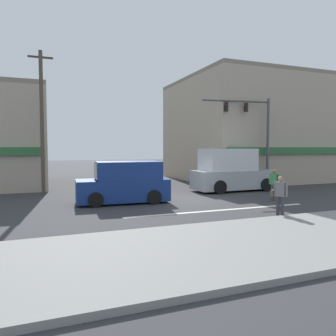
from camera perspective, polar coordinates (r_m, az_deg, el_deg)
ground_plane at (r=18.10m, az=3.54°, el=-5.40°), size 120.00×120.00×0.00m
lane_marking_stripe at (r=15.04m, az=9.19°, el=-7.25°), size 9.00×0.24×0.01m
sidewalk_curb at (r=11.11m, az=22.62°, el=-10.94°), size 40.00×5.00×0.16m
building_right_corner at (r=31.19m, az=15.07°, el=6.33°), size 13.84×11.81×8.79m
street_tree at (r=25.40m, az=10.69°, el=5.35°), size 2.84×2.84×5.09m
utility_pole_near_left at (r=21.05m, az=-21.10°, el=7.68°), size 1.40×0.22×8.53m
traffic_light_mast at (r=23.42m, az=14.92°, el=6.76°), size 4.85×0.83×6.20m
box_truck_approaching_near at (r=21.71m, az=11.11°, el=-0.64°), size 5.65×2.34×2.75m
sedan_crossing_leftbound at (r=24.53m, az=-4.90°, el=-1.38°), size 2.01×4.17×1.58m
van_waiting_far at (r=16.84m, az=-7.60°, el=-2.64°), size 4.71×2.28×2.11m
pedestrian_foreground_with_bag at (r=13.91m, az=18.89°, el=-4.32°), size 0.46×0.67×1.67m
pedestrian_mid_crossing at (r=18.28m, az=17.98°, el=-2.47°), size 0.36×0.52×1.67m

